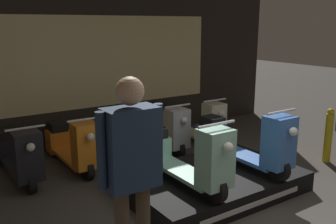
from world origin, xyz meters
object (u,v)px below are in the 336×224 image
object	(u,v)px
scooter_backrow_2	(118,137)
person_left_browsing	(131,162)
street_bollard	(328,136)
scooter_backrow_0	(18,155)
scooter_display_left	(183,156)
scooter_display_right	(244,142)
scooter_backrow_4	(193,123)
scooter_backrow_3	(158,129)
scooter_backrow_1	(72,145)

from	to	relation	value
scooter_backrow_2	person_left_browsing	world-z (taller)	person_left_browsing
person_left_browsing	street_bollard	bearing A→B (deg)	10.61
scooter_backrow_0	person_left_browsing	xyz separation A→B (m)	(0.33, -2.92, 0.75)
scooter_display_left	scooter_display_right	distance (m)	1.06
scooter_backrow_0	scooter_backrow_4	xyz separation A→B (m)	(3.27, 0.00, 0.00)
street_bollard	scooter_backrow_2	bearing A→B (deg)	142.16
scooter_backrow_2	street_bollard	world-z (taller)	scooter_backrow_2
scooter_backrow_3	street_bollard	world-z (taller)	scooter_backrow_3
scooter_display_right	scooter_backrow_4	size ratio (longest dim) A/B	1.00
scooter_backrow_1	scooter_backrow_4	distance (m)	2.45
scooter_backrow_1	scooter_backrow_2	xyz separation A→B (m)	(0.82, 0.00, 0.00)
street_bollard	person_left_browsing	bearing A→B (deg)	-169.39
scooter_backrow_1	person_left_browsing	size ratio (longest dim) A/B	0.95
scooter_backrow_3	scooter_backrow_4	world-z (taller)	same
street_bollard	scooter_backrow_1	bearing A→B (deg)	149.04
scooter_backrow_4	person_left_browsing	world-z (taller)	person_left_browsing
scooter_backrow_1	scooter_backrow_2	distance (m)	0.82
scooter_backrow_2	scooter_backrow_3	size ratio (longest dim) A/B	1.00
scooter_display_left	scooter_display_right	size ratio (longest dim) A/B	1.00
scooter_display_left	person_left_browsing	world-z (taller)	person_left_browsing
scooter_display_right	scooter_backrow_3	world-z (taller)	scooter_display_right
person_left_browsing	street_bollard	world-z (taller)	person_left_browsing
scooter_backrow_1	scooter_display_right	bearing A→B (deg)	-48.26
scooter_display_right	scooter_backrow_1	world-z (taller)	scooter_display_right
scooter_backrow_1	scooter_backrow_3	xyz separation A→B (m)	(1.63, 0.00, 0.00)
scooter_display_left	scooter_backrow_0	world-z (taller)	scooter_display_left
scooter_backrow_0	street_bollard	bearing A→B (deg)	-26.05
scooter_display_right	scooter_backrow_0	distance (m)	3.30
scooter_backrow_1	scooter_backrow_3	distance (m)	1.63
scooter_backrow_0	scooter_backrow_2	distance (m)	1.63
scooter_backrow_0	scooter_backrow_3	size ratio (longest dim) A/B	1.00
scooter_display_left	person_left_browsing	size ratio (longest dim) A/B	0.95
scooter_display_left	scooter_backrow_2	distance (m)	2.03
scooter_backrow_3	person_left_browsing	xyz separation A→B (m)	(-2.12, -2.92, 0.75)
scooter_backrow_1	scooter_backrow_3	bearing A→B (deg)	0.00
scooter_backrow_4	street_bollard	world-z (taller)	scooter_backrow_4
scooter_display_right	street_bollard	world-z (taller)	scooter_display_right
scooter_backrow_2	street_bollard	size ratio (longest dim) A/B	1.91
scooter_backrow_4	scooter_display_left	bearing A→B (deg)	-130.64
scooter_backrow_1	scooter_backrow_3	size ratio (longest dim) A/B	1.00
scooter_backrow_1	street_bollard	size ratio (longest dim) A/B	1.91
scooter_backrow_2	person_left_browsing	xyz separation A→B (m)	(-1.30, -2.92, 0.75)
scooter_display_left	person_left_browsing	bearing A→B (deg)	-143.13
scooter_display_right	person_left_browsing	bearing A→B (deg)	-158.19
scooter_display_left	scooter_backrow_3	world-z (taller)	scooter_display_left
scooter_backrow_1	person_left_browsing	xyz separation A→B (m)	(-0.49, -2.92, 0.75)
scooter_backrow_3	street_bollard	xyz separation A→B (m)	(1.96, -2.15, 0.09)
scooter_backrow_1	person_left_browsing	world-z (taller)	person_left_browsing
scooter_backrow_1	scooter_backrow_4	size ratio (longest dim) A/B	1.00
scooter_display_left	scooter_backrow_2	bearing A→B (deg)	87.47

